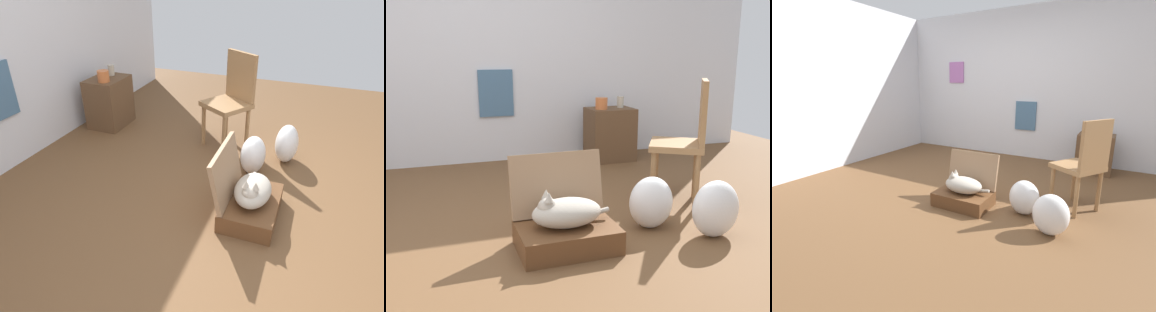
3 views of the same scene
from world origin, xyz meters
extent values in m
plane|color=brown|center=(0.00, 0.00, 0.00)|extent=(7.68, 7.68, 0.00)
cube|color=silver|center=(0.00, 2.26, 1.30)|extent=(6.40, 0.12, 2.60)
cube|color=#426686|center=(0.03, 2.19, 0.77)|extent=(0.37, 0.02, 0.51)
cube|color=brown|center=(0.10, -0.18, 0.08)|extent=(0.62, 0.42, 0.16)
cube|color=#9B7756|center=(0.10, 0.04, 0.36)|extent=(0.62, 0.13, 0.41)
ellipsoid|color=#B2A899|center=(0.10, -0.18, 0.24)|extent=(0.44, 0.28, 0.18)
sphere|color=#B2A899|center=(-0.02, -0.18, 0.29)|extent=(0.13, 0.13, 0.13)
cone|color=#B2A899|center=(-0.02, -0.21, 0.37)|extent=(0.06, 0.06, 0.06)
cone|color=#B2A899|center=(-0.02, -0.14, 0.37)|extent=(0.06, 0.06, 0.06)
cylinder|color=#B2A899|center=(0.30, -0.14, 0.20)|extent=(0.20, 0.03, 0.07)
ellipsoid|color=white|center=(0.76, -0.04, 0.19)|extent=(0.32, 0.23, 0.37)
ellipsoid|color=white|center=(1.09, -0.32, 0.19)|extent=(0.33, 0.23, 0.39)
cube|color=brown|center=(1.25, 1.85, 0.30)|extent=(0.51, 0.39, 0.59)
cylinder|color=#CC6B38|center=(1.12, 1.80, 0.66)|extent=(0.13, 0.13, 0.13)
cylinder|color=#B7AD99|center=(1.38, 1.86, 0.66)|extent=(0.08, 0.08, 0.13)
cylinder|color=olive|center=(1.15, 0.59, 0.23)|extent=(0.04, 0.04, 0.46)
cylinder|color=olive|center=(0.96, 0.31, 0.23)|extent=(0.04, 0.04, 0.46)
cylinder|color=olive|center=(1.43, 0.41, 0.23)|extent=(0.04, 0.04, 0.46)
cylinder|color=olive|center=(1.24, 0.13, 0.23)|extent=(0.04, 0.04, 0.46)
cube|color=olive|center=(1.20, 0.36, 0.48)|extent=(0.58, 0.58, 0.05)
cube|color=olive|center=(1.35, 0.26, 0.75)|extent=(0.25, 0.36, 0.50)
camera|label=1|loc=(-2.10, -0.51, 1.78)|focal=31.92mm
camera|label=2|loc=(-0.63, -2.53, 1.21)|focal=39.72mm
camera|label=3|loc=(1.53, -2.64, 1.35)|focal=25.44mm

